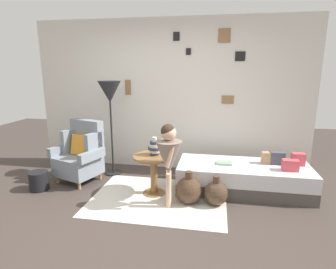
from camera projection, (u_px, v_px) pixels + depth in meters
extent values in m
plane|color=#423833|center=(141.00, 222.00, 3.27)|extent=(12.00, 12.00, 0.00)
cube|color=silver|center=(170.00, 96.00, 4.83)|extent=(4.80, 0.10, 2.60)
cube|color=olive|center=(224.00, 35.00, 4.40)|extent=(0.19, 0.02, 0.22)
cube|color=gray|center=(224.00, 35.00, 4.39)|extent=(0.15, 0.01, 0.17)
cube|color=black|center=(240.00, 56.00, 4.43)|extent=(0.16, 0.02, 0.15)
cube|color=#9B9B95|center=(240.00, 56.00, 4.42)|extent=(0.12, 0.01, 0.12)
cube|color=olive|center=(128.00, 87.00, 4.87)|extent=(0.10, 0.02, 0.26)
cube|color=beige|center=(128.00, 87.00, 4.87)|extent=(0.08, 0.01, 0.20)
cube|color=black|center=(176.00, 36.00, 4.53)|extent=(0.11, 0.02, 0.14)
cube|color=silver|center=(176.00, 36.00, 4.53)|extent=(0.08, 0.01, 0.11)
cube|color=black|center=(188.00, 51.00, 4.55)|extent=(0.08, 0.02, 0.10)
cube|color=#9B9B92|center=(188.00, 51.00, 4.55)|extent=(0.06, 0.01, 0.08)
cube|color=olive|center=(228.00, 100.00, 4.62)|extent=(0.20, 0.02, 0.13)
cube|color=slate|center=(228.00, 100.00, 4.61)|extent=(0.16, 0.01, 0.10)
cube|color=silver|center=(159.00, 198.00, 3.86)|extent=(1.85, 1.39, 0.01)
cylinder|color=tan|center=(58.00, 179.00, 4.37)|extent=(0.04, 0.04, 0.12)
cylinder|color=tan|center=(79.00, 186.00, 4.14)|extent=(0.04, 0.04, 0.12)
cylinder|color=tan|center=(79.00, 171.00, 4.75)|extent=(0.04, 0.04, 0.12)
cylinder|color=tan|center=(100.00, 176.00, 4.52)|extent=(0.04, 0.04, 0.12)
cube|color=gray|center=(78.00, 165.00, 4.40)|extent=(0.75, 0.73, 0.30)
cube|color=gray|center=(87.00, 136.00, 4.49)|extent=(0.61, 0.33, 0.55)
cube|color=gray|center=(70.00, 141.00, 4.52)|extent=(0.18, 0.32, 0.39)
cube|color=gray|center=(94.00, 145.00, 4.28)|extent=(0.18, 0.32, 0.39)
cube|color=gray|center=(62.00, 149.00, 4.49)|extent=(0.25, 0.51, 0.14)
cube|color=gray|center=(92.00, 156.00, 4.17)|extent=(0.25, 0.51, 0.14)
cube|color=orange|center=(82.00, 145.00, 4.41)|extent=(0.39, 0.27, 0.33)
cube|color=#4C4742|center=(242.00, 184.00, 4.11)|extent=(1.90, 0.81, 0.18)
cube|color=silver|center=(243.00, 172.00, 4.07)|extent=(1.90, 0.81, 0.22)
cube|color=#D64C56|center=(298.00, 159.00, 4.00)|extent=(0.18, 0.13, 0.18)
cube|color=#D64C56|center=(290.00, 165.00, 3.79)|extent=(0.22, 0.13, 0.15)
cube|color=#474C56|center=(277.00, 158.00, 4.06)|extent=(0.21, 0.13, 0.18)
cube|color=tan|center=(267.00, 158.00, 4.09)|extent=(0.17, 0.14, 0.17)
cylinder|color=olive|center=(154.00, 193.00, 4.02)|extent=(0.32, 0.32, 0.02)
cylinder|color=olive|center=(154.00, 175.00, 3.95)|extent=(0.10, 0.10, 0.53)
cylinder|color=olive|center=(154.00, 157.00, 3.89)|extent=(0.58, 0.58, 0.03)
cylinder|color=#2D384C|center=(155.00, 153.00, 3.91)|extent=(0.13, 0.13, 0.04)
cylinder|color=silver|center=(155.00, 151.00, 3.90)|extent=(0.16, 0.16, 0.04)
cylinder|color=#2D384C|center=(155.00, 148.00, 3.90)|extent=(0.18, 0.18, 0.04)
cylinder|color=silver|center=(155.00, 145.00, 3.89)|extent=(0.16, 0.16, 0.04)
cylinder|color=#2D384C|center=(155.00, 143.00, 3.88)|extent=(0.13, 0.13, 0.04)
cylinder|color=silver|center=(155.00, 139.00, 3.87)|extent=(0.06, 0.06, 0.06)
cylinder|color=black|center=(114.00, 173.00, 4.79)|extent=(0.28, 0.28, 0.02)
cylinder|color=black|center=(112.00, 131.00, 4.61)|extent=(0.03, 0.03, 1.47)
cone|color=#232328|center=(110.00, 92.00, 4.46)|extent=(0.37, 0.37, 0.35)
cylinder|color=#D8AD8E|center=(169.00, 191.00, 3.56)|extent=(0.07, 0.07, 0.47)
cylinder|color=#D8AD8E|center=(169.00, 187.00, 3.66)|extent=(0.07, 0.07, 0.47)
cone|color=gray|center=(169.00, 158.00, 3.51)|extent=(0.34, 0.34, 0.45)
cylinder|color=gray|center=(169.00, 147.00, 3.48)|extent=(0.17, 0.17, 0.17)
cylinder|color=#D8AD8E|center=(170.00, 156.00, 3.38)|extent=(0.13, 0.07, 0.30)
cylinder|color=#D8AD8E|center=(170.00, 151.00, 3.61)|extent=(0.13, 0.07, 0.30)
sphere|color=#D8AD8E|center=(169.00, 133.00, 3.43)|extent=(0.19, 0.19, 0.19)
sphere|color=#38281E|center=(168.00, 131.00, 3.43)|extent=(0.18, 0.18, 0.18)
cube|color=#8BA590|center=(224.00, 163.00, 4.07)|extent=(0.22, 0.16, 0.03)
sphere|color=#473323|center=(189.00, 190.00, 3.70)|extent=(0.36, 0.36, 0.36)
cylinder|color=#473323|center=(189.00, 175.00, 3.65)|extent=(0.10, 0.10, 0.09)
sphere|color=#473323|center=(216.00, 193.00, 3.65)|extent=(0.32, 0.32, 0.32)
cylinder|color=#473323|center=(216.00, 179.00, 3.61)|extent=(0.09, 0.09, 0.09)
cylinder|color=black|center=(39.00, 181.00, 4.12)|extent=(0.28, 0.28, 0.28)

